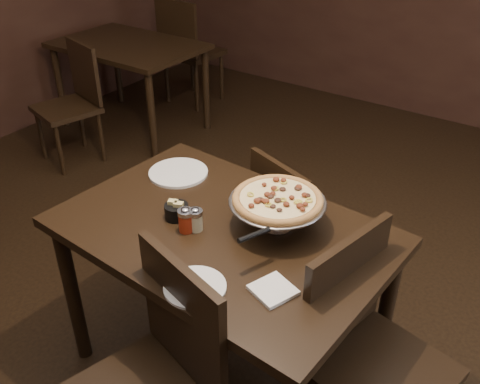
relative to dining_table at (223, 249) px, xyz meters
The scene contains 16 objects.
room 0.70m from the dining_table, 56.79° to the right, with size 6.04×7.04×2.84m.
dining_table is the anchor object (origin of this frame).
background_table 2.81m from the dining_table, 142.64° to the left, with size 1.20×0.80×0.75m.
pizza_stand 0.32m from the dining_table, 36.76° to the left, with size 0.38×0.38×0.16m.
parmesan_shaker 0.19m from the dining_table, 137.59° to the right, with size 0.06×0.06×0.10m.
pepper_flake_shaker 0.21m from the dining_table, 136.45° to the right, with size 0.06×0.06×0.11m.
packet_caddy 0.24m from the dining_table, 165.80° to the right, with size 0.10×0.10×0.08m.
napkin_stack 0.42m from the dining_table, 29.00° to the right, with size 0.13×0.13×0.01m, color white.
plate_left 0.49m from the dining_table, 151.83° to the left, with size 0.27×0.27×0.01m, color white.
plate_near 0.38m from the dining_table, 68.35° to the right, with size 0.21×0.21×0.01m, color white.
serving_spatula 0.34m from the dining_table, 26.87° to the right, with size 0.15×0.15×0.02m.
chair_far 0.64m from the dining_table, 89.71° to the left, with size 0.51×0.51×0.86m.
chair_near 0.56m from the dining_table, 79.35° to the right, with size 0.55×0.55×0.96m.
chair_side 0.67m from the dining_table, ahead, with size 0.53×0.53×0.95m.
bg_chair_far 3.26m from the dining_table, 132.31° to the left, with size 0.48×0.48×1.00m.
bg_chair_near 2.42m from the dining_table, 154.49° to the left, with size 0.51×0.51×0.90m.
Camera 1 is at (1.07, -1.30, 2.04)m, focal length 40.00 mm.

